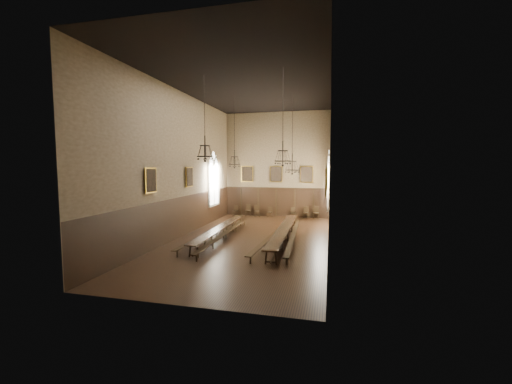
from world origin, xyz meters
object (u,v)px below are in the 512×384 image
(table_left, at_px, (220,233))
(chair_6, at_px, (306,215))
(table_right, at_px, (284,235))
(bench_right_outer, at_px, (293,237))
(chandelier_front_left, at_px, (205,151))
(chair_7, at_px, (316,215))
(chandelier_front_right, at_px, (283,154))
(chandelier_back_left, at_px, (235,159))
(bench_left_outer, at_px, (211,233))
(chair_5, at_px, (293,215))
(bench_left_inner, at_px, (226,235))
(chair_3, at_px, (270,214))
(chair_1, at_px, (248,213))
(chair_0, at_px, (235,213))
(bench_right_inner, at_px, (275,236))
(chandelier_back_right, at_px, (292,165))
(chair_2, at_px, (257,213))

(table_left, xyz_separation_m, chair_6, (4.54, 8.51, -0.05))
(table_right, distance_m, bench_right_outer, 0.57)
(table_left, xyz_separation_m, chandelier_front_left, (0.22, -2.76, 4.84))
(table_right, distance_m, chair_7, 8.46)
(chair_7, bearing_deg, chandelier_front_right, -93.35)
(chandelier_back_left, bearing_deg, bench_left_outer, -114.65)
(chair_5, xyz_separation_m, chandelier_front_left, (-3.27, -11.32, 4.93))
(bench_left_inner, distance_m, chair_3, 8.69)
(chair_1, height_order, chandelier_front_right, chandelier_front_right)
(chair_5, xyz_separation_m, chair_6, (1.05, -0.04, 0.04))
(table_left, xyz_separation_m, table_right, (3.87, 0.18, 0.04))
(chair_6, bearing_deg, chandelier_front_left, -103.31)
(chair_5, height_order, chair_7, chair_7)
(bench_right_outer, xyz_separation_m, chair_0, (-6.08, 8.24, 0.00))
(bench_right_inner, height_order, chair_6, chair_6)
(bench_right_inner, xyz_separation_m, chair_7, (2.03, 8.28, 0.02))
(table_left, bearing_deg, bench_right_inner, 3.93)
(chandelier_back_left, bearing_deg, bench_left_inner, -86.13)
(chair_0, bearing_deg, chair_5, 8.41)
(chandelier_back_right, bearing_deg, chandelier_back_left, -168.62)
(bench_left_outer, bearing_deg, bench_right_outer, 0.92)
(bench_right_outer, bearing_deg, chair_0, 126.42)
(chair_0, distance_m, chandelier_front_left, 12.40)
(bench_left_outer, xyz_separation_m, bench_left_inner, (1.10, -0.30, 0.01))
(chandelier_back_left, bearing_deg, chandelier_back_right, 11.38)
(bench_left_outer, bearing_deg, chair_5, 63.66)
(bench_right_inner, xyz_separation_m, bench_right_outer, (1.10, -0.01, -0.02))
(chair_5, bearing_deg, chair_6, -18.53)
(chair_6, height_order, chandelier_back_right, chandelier_back_right)
(bench_left_inner, relative_size, chandelier_front_left, 2.31)
(table_left, relative_size, chair_7, 8.77)
(chandelier_front_right, bearing_deg, chair_1, 112.37)
(table_right, xyz_separation_m, chandelier_back_left, (-3.62, 2.00, 4.46))
(chair_0, distance_m, chair_1, 1.16)
(bench_right_outer, relative_size, chandelier_back_right, 1.88)
(bench_right_inner, relative_size, chair_5, 11.46)
(bench_right_outer, relative_size, chair_5, 10.79)
(bench_right_outer, xyz_separation_m, chair_6, (0.10, 8.29, 0.03))
(chair_5, relative_size, chair_6, 0.87)
(table_right, bearing_deg, bench_right_inner, 174.42)
(bench_left_inner, height_order, chair_7, chair_7)
(chair_1, height_order, chandelier_back_left, chandelier_back_left)
(chair_5, relative_size, chandelier_back_right, 0.17)
(chair_2, xyz_separation_m, chandelier_back_left, (-0.08, -6.30, 4.55))
(table_right, height_order, chair_3, chair_3)
(bench_left_outer, distance_m, bench_right_inner, 4.02)
(chair_7, bearing_deg, bench_right_inner, -101.61)
(chair_1, distance_m, chandelier_front_left, 12.33)
(chair_5, xyz_separation_m, chair_7, (1.88, -0.05, 0.05))
(chair_7, bearing_deg, table_right, -97.98)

